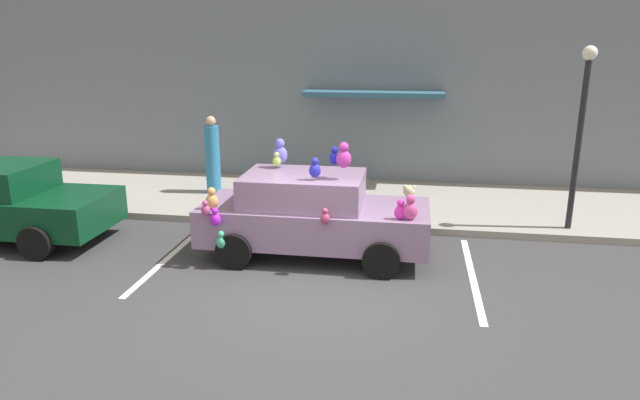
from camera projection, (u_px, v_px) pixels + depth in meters
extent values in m
plane|color=#38383A|center=(320.00, 291.00, 9.06)|extent=(60.00, 60.00, 0.00)
cube|color=gray|center=(353.00, 201.00, 13.79)|extent=(24.00, 4.00, 0.15)
cube|color=slate|center=(364.00, 67.00, 14.97)|extent=(24.00, 0.30, 6.40)
cube|color=#2D5A72|center=(373.00, 93.00, 14.58)|extent=(3.60, 1.10, 0.12)
cube|color=silver|center=(472.00, 276.00, 9.62)|extent=(0.12, 3.60, 0.01)
cube|color=silver|center=(170.00, 257.00, 10.48)|extent=(0.12, 3.60, 0.01)
cube|color=gray|center=(315.00, 222.00, 10.40)|extent=(4.15, 1.71, 0.68)
cube|color=gray|center=(303.00, 189.00, 10.26)|extent=(2.16, 1.50, 0.56)
cylinder|color=black|center=(386.00, 228.00, 11.10)|extent=(0.64, 0.22, 0.64)
cylinder|color=black|center=(381.00, 260.00, 9.48)|extent=(0.64, 0.22, 0.64)
cylinder|color=black|center=(260.00, 221.00, 11.50)|extent=(0.64, 0.22, 0.64)
cylinder|color=black|center=(234.00, 251.00, 9.88)|extent=(0.64, 0.22, 0.64)
ellipsoid|color=#A42E8A|center=(344.00, 159.00, 9.71)|extent=(0.26, 0.21, 0.31)
sphere|color=#A42E8A|center=(344.00, 147.00, 9.65)|extent=(0.17, 0.17, 0.17)
ellipsoid|color=#DD29AD|center=(400.00, 212.00, 9.43)|extent=(0.20, 0.17, 0.24)
sphere|color=#DD29AD|center=(401.00, 203.00, 9.38)|extent=(0.13, 0.13, 0.13)
ellipsoid|color=#2223AC|center=(315.00, 170.00, 9.72)|extent=(0.20, 0.17, 0.24)
sphere|color=#2223AC|center=(315.00, 161.00, 9.67)|extent=(0.13, 0.13, 0.13)
ellipsoid|color=tan|center=(212.00, 202.00, 10.00)|extent=(0.23, 0.19, 0.27)
sphere|color=tan|center=(211.00, 191.00, 9.94)|extent=(0.15, 0.15, 0.15)
ellipsoid|color=#3DAC83|center=(221.00, 242.00, 9.79)|extent=(0.18, 0.15, 0.22)
sphere|color=#3DAC83|center=(221.00, 234.00, 9.75)|extent=(0.12, 0.12, 0.12)
ellipsoid|color=#C64488|center=(410.00, 211.00, 9.40)|extent=(0.26, 0.21, 0.30)
sphere|color=#C64488|center=(411.00, 199.00, 9.34)|extent=(0.16, 0.16, 0.16)
ellipsoid|color=#AA3762|center=(325.00, 218.00, 9.37)|extent=(0.16, 0.13, 0.19)
sphere|color=#AA3762|center=(325.00, 211.00, 9.34)|extent=(0.10, 0.10, 0.10)
ellipsoid|color=#B8E253|center=(277.00, 161.00, 10.59)|extent=(0.16, 0.13, 0.19)
sphere|color=#B8E253|center=(277.00, 155.00, 10.56)|extent=(0.10, 0.10, 0.10)
ellipsoid|color=#AF4281|center=(206.00, 210.00, 9.69)|extent=(0.16, 0.13, 0.19)
sphere|color=#AF4281|center=(205.00, 203.00, 9.65)|extent=(0.10, 0.10, 0.10)
ellipsoid|color=#A922D9|center=(215.00, 220.00, 9.69)|extent=(0.19, 0.16, 0.23)
sphere|color=#A922D9|center=(215.00, 211.00, 9.65)|extent=(0.12, 0.12, 0.12)
ellipsoid|color=#191CA4|center=(335.00, 158.00, 9.84)|extent=(0.19, 0.15, 0.22)
sphere|color=#191CA4|center=(335.00, 150.00, 9.80)|extent=(0.12, 0.12, 0.12)
ellipsoid|color=#6A69EB|center=(280.00, 155.00, 10.66)|extent=(0.28, 0.23, 0.33)
sphere|color=#6A69EB|center=(280.00, 143.00, 10.60)|extent=(0.18, 0.18, 0.18)
cylinder|color=black|center=(90.00, 214.00, 11.98)|extent=(0.64, 0.22, 0.64)
cylinder|color=black|center=(36.00, 243.00, 10.27)|extent=(0.64, 0.22, 0.64)
ellipsoid|color=beige|center=(408.00, 205.00, 12.41)|extent=(0.36, 0.30, 0.45)
sphere|color=beige|center=(409.00, 191.00, 12.33)|extent=(0.25, 0.25, 0.25)
sphere|color=beige|center=(405.00, 187.00, 12.31)|extent=(0.10, 0.10, 0.10)
sphere|color=beige|center=(413.00, 188.00, 12.29)|extent=(0.10, 0.10, 0.10)
cylinder|color=black|center=(578.00, 148.00, 11.16)|extent=(0.12, 0.12, 3.36)
sphere|color=#EAEACC|center=(590.00, 53.00, 10.66)|extent=(0.28, 0.28, 0.28)
cylinder|color=teal|center=(213.00, 160.00, 14.12)|extent=(0.36, 0.36, 1.69)
sphere|color=tan|center=(211.00, 121.00, 13.86)|extent=(0.25, 0.25, 0.25)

